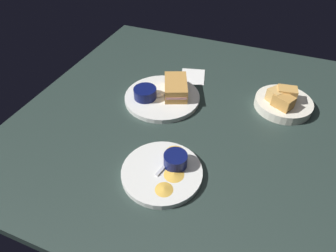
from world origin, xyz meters
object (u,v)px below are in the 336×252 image
(sandwich_half_near, at_px, (176,87))
(ramekin_light_gravy, at_px, (176,160))
(plate_sandwich_main, at_px, (162,97))
(plate_chips_companion, at_px, (162,172))
(bread_basket_rear, at_px, (283,102))
(spoon_by_dark_ramekin, at_px, (162,95))
(ramekin_dark_sauce, at_px, (145,93))
(spoon_by_gravy_ramekin, at_px, (171,158))

(sandwich_half_near, relative_size, ramekin_light_gravy, 2.37)
(plate_sandwich_main, relative_size, plate_chips_companion, 1.21)
(plate_sandwich_main, relative_size, bread_basket_rear, 1.39)
(spoon_by_dark_ramekin, bearing_deg, bread_basket_rear, 105.01)
(spoon_by_dark_ramekin, xyz_separation_m, ramekin_light_gravy, (0.27, 0.15, 0.02))
(ramekin_dark_sauce, distance_m, ramekin_light_gravy, 0.32)
(ramekin_dark_sauce, bearing_deg, plate_sandwich_main, 121.16)
(plate_sandwich_main, xyz_separation_m, ramekin_light_gravy, (0.27, 0.15, 0.03))
(plate_chips_companion, height_order, spoon_by_gravy_ramekin, spoon_by_gravy_ramekin)
(ramekin_dark_sauce, height_order, bread_basket_rear, bread_basket_rear)
(plate_sandwich_main, distance_m, ramekin_dark_sauce, 0.06)
(bread_basket_rear, bearing_deg, sandwich_half_near, -78.32)
(spoon_by_dark_ramekin, relative_size, spoon_by_gravy_ramekin, 0.93)
(spoon_by_dark_ramekin, bearing_deg, ramekin_light_gravy, 28.83)
(ramekin_dark_sauce, bearing_deg, spoon_by_dark_ramekin, 120.92)
(ramekin_light_gravy, xyz_separation_m, spoon_by_gravy_ramekin, (-0.01, -0.02, -0.02))
(bread_basket_rear, bearing_deg, ramekin_light_gravy, -32.35)
(plate_sandwich_main, height_order, plate_chips_companion, same)
(ramekin_light_gravy, height_order, spoon_by_gravy_ramekin, ramekin_light_gravy)
(plate_sandwich_main, xyz_separation_m, spoon_by_gravy_ramekin, (0.26, 0.14, 0.01))
(plate_chips_companion, relative_size, ramekin_light_gravy, 3.40)
(sandwich_half_near, bearing_deg, ramekin_light_gravy, 20.44)
(sandwich_half_near, relative_size, bread_basket_rear, 0.80)
(ramekin_light_gravy, distance_m, spoon_by_gravy_ramekin, 0.03)
(spoon_by_gravy_ramekin, bearing_deg, sandwich_half_near, -161.60)
(ramekin_dark_sauce, relative_size, spoon_by_gravy_ramekin, 0.78)
(spoon_by_gravy_ramekin, xyz_separation_m, bread_basket_rear, (-0.37, 0.26, 0.00))
(spoon_by_gravy_ramekin, bearing_deg, plate_chips_companion, -12.55)
(spoon_by_dark_ramekin, height_order, plate_chips_companion, spoon_by_dark_ramekin)
(plate_sandwich_main, height_order, sandwich_half_near, sandwich_half_near)
(plate_sandwich_main, height_order, spoon_by_dark_ramekin, spoon_by_dark_ramekin)
(sandwich_half_near, relative_size, spoon_by_gravy_ramekin, 1.50)
(spoon_by_dark_ramekin, distance_m, plate_chips_companion, 0.33)
(sandwich_half_near, distance_m, ramekin_light_gravy, 0.33)
(sandwich_half_near, distance_m, bread_basket_rear, 0.36)
(ramekin_light_gravy, xyz_separation_m, bread_basket_rear, (-0.38, 0.24, -0.01))
(plate_sandwich_main, xyz_separation_m, bread_basket_rear, (-0.11, 0.39, 0.02))
(plate_chips_companion, bearing_deg, spoon_by_dark_ramekin, -157.94)
(plate_chips_companion, bearing_deg, sandwich_half_near, -165.53)
(spoon_by_gravy_ramekin, height_order, bread_basket_rear, bread_basket_rear)
(sandwich_half_near, bearing_deg, plate_sandwich_main, -49.84)
(plate_sandwich_main, xyz_separation_m, ramekin_dark_sauce, (0.03, -0.05, 0.03))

